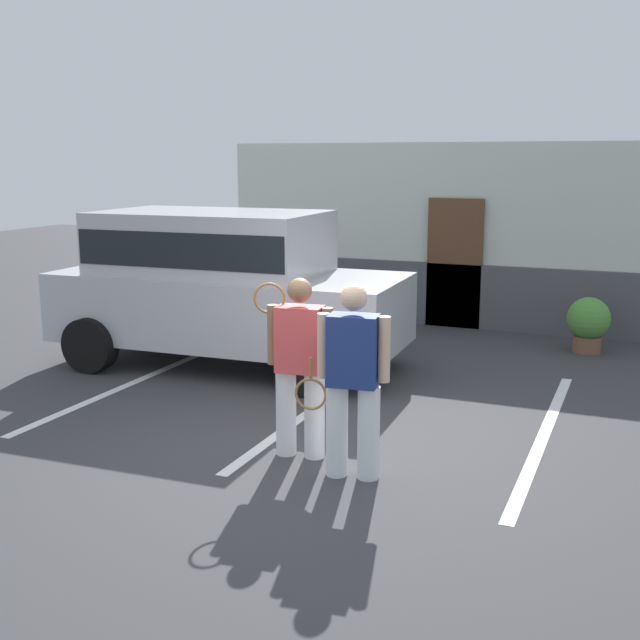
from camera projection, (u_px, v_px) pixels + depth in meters
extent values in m
plane|color=#38383A|center=(305.00, 457.00, 7.38)|extent=(40.00, 40.00, 0.00)
cube|color=silver|center=(136.00, 381.00, 9.86)|extent=(0.12, 4.40, 0.01)
cube|color=silver|center=(319.00, 405.00, 8.93)|extent=(0.12, 4.40, 0.01)
cube|color=silver|center=(544.00, 434.00, 7.99)|extent=(0.12, 4.40, 0.01)
cube|color=silver|center=(464.00, 235.00, 12.92)|extent=(8.19, 0.30, 2.98)
cube|color=#4C4C51|center=(460.00, 296.00, 12.94)|extent=(6.88, 0.10, 1.04)
cube|color=brown|center=(454.00, 264.00, 12.85)|extent=(0.90, 0.06, 2.10)
cube|color=#B7B7BC|center=(230.00, 307.00, 10.50)|extent=(4.67, 2.07, 0.90)
cube|color=#B7B7BC|center=(212.00, 242.00, 10.41)|extent=(2.97, 1.87, 0.80)
cube|color=black|center=(212.00, 243.00, 10.41)|extent=(2.91, 1.89, 0.44)
cylinder|color=black|center=(363.00, 333.00, 10.92)|extent=(0.73, 0.29, 0.72)
cylinder|color=black|center=(313.00, 367.00, 9.18)|extent=(0.73, 0.29, 0.72)
cylinder|color=black|center=(168.00, 318.00, 11.99)|extent=(0.73, 0.29, 0.72)
cylinder|color=black|center=(90.00, 345.00, 10.25)|extent=(0.73, 0.29, 0.72)
cylinder|color=white|center=(315.00, 415.00, 7.30)|extent=(0.19, 0.19, 0.82)
cylinder|color=white|center=(286.00, 412.00, 7.38)|extent=(0.19, 0.19, 0.82)
cube|color=#E04C4C|center=(300.00, 339.00, 7.20)|extent=(0.44, 0.30, 0.61)
sphere|color=#8C6647|center=(300.00, 290.00, 7.11)|extent=(0.23, 0.23, 0.23)
cylinder|color=#8C6647|center=(327.00, 338.00, 7.12)|extent=(0.10, 0.10, 0.56)
cylinder|color=#8C6647|center=(273.00, 335.00, 7.27)|extent=(0.10, 0.10, 0.56)
torus|color=olive|center=(269.00, 298.00, 7.26)|extent=(0.28, 0.14, 0.29)
cylinder|color=olive|center=(270.00, 323.00, 7.31)|extent=(0.03, 0.03, 0.20)
cylinder|color=white|center=(369.00, 433.00, 6.82)|extent=(0.19, 0.19, 0.83)
cylinder|color=white|center=(337.00, 430.00, 6.89)|extent=(0.19, 0.19, 0.83)
cube|color=navy|center=(353.00, 350.00, 6.71)|extent=(0.45, 0.32, 0.62)
sphere|color=beige|center=(354.00, 297.00, 6.62)|extent=(0.23, 0.23, 0.23)
cylinder|color=beige|center=(384.00, 349.00, 6.64)|extent=(0.11, 0.11, 0.56)
cylinder|color=beige|center=(323.00, 346.00, 6.77)|extent=(0.11, 0.11, 0.56)
torus|color=olive|center=(311.00, 394.00, 6.94)|extent=(0.37, 0.07, 0.37)
cylinder|color=olive|center=(311.00, 368.00, 6.89)|extent=(0.03, 0.03, 0.20)
cylinder|color=brown|center=(587.00, 344.00, 11.33)|extent=(0.39, 0.39, 0.24)
sphere|color=#4C8C38|center=(589.00, 318.00, 11.26)|extent=(0.61, 0.61, 0.61)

